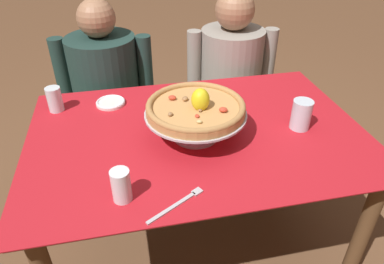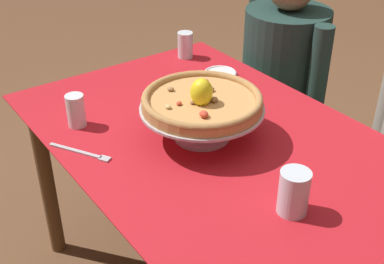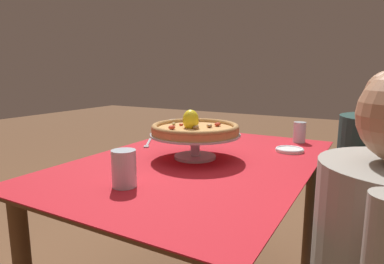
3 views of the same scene
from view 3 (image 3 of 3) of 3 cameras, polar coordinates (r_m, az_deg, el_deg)
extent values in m
cylinder|color=brown|center=(2.17, -0.19, -9.74)|extent=(0.06, 0.06, 0.71)
cylinder|color=brown|center=(1.94, 19.78, -12.90)|extent=(0.06, 0.06, 0.71)
cube|color=brown|center=(1.40, 1.26, -5.46)|extent=(1.29, 0.86, 0.02)
cube|color=red|center=(1.40, 1.26, -4.89)|extent=(1.33, 0.90, 0.00)
cylinder|color=#B7B7C1|center=(1.42, 0.54, -4.30)|extent=(0.18, 0.18, 0.01)
cylinder|color=#B7B7C1|center=(1.41, 0.54, -2.34)|extent=(0.04, 0.04, 0.09)
cylinder|color=#B7B7C1|center=(1.40, 0.54, -0.44)|extent=(0.39, 0.39, 0.01)
cylinder|color=tan|center=(1.39, 0.55, 0.24)|extent=(0.37, 0.37, 0.03)
torus|color=#AF7D47|center=(1.39, 0.55, 0.93)|extent=(0.37, 0.37, 0.02)
ellipsoid|color=#C63D28|center=(1.35, -3.51, 0.81)|extent=(0.04, 0.03, 0.02)
ellipsoid|color=#C63D28|center=(1.44, -1.91, 1.31)|extent=(0.02, 0.02, 0.01)
ellipsoid|color=#996B42|center=(1.39, 3.03, 1.10)|extent=(0.03, 0.03, 0.01)
ellipsoid|color=tan|center=(1.46, -3.18, 1.44)|extent=(0.02, 0.02, 0.01)
ellipsoid|color=tan|center=(1.38, 0.64, 1.06)|extent=(0.04, 0.04, 0.02)
ellipsoid|color=beige|center=(1.39, 0.53, 0.99)|extent=(0.02, 0.02, 0.01)
ellipsoid|color=#996B42|center=(1.50, 0.89, 1.72)|extent=(0.03, 0.03, 0.01)
ellipsoid|color=#C63D28|center=(1.43, 4.45, 1.34)|extent=(0.04, 0.03, 0.02)
ellipsoid|color=beige|center=(1.37, 0.84, 0.98)|extent=(0.03, 0.02, 0.01)
ellipsoid|color=#996B42|center=(1.40, -1.03, 1.08)|extent=(0.02, 0.02, 0.01)
ellipsoid|color=#996B42|center=(1.35, 0.68, 0.80)|extent=(0.03, 0.03, 0.01)
ellipsoid|color=beige|center=(1.37, 0.64, 0.93)|extent=(0.03, 0.02, 0.01)
ellipsoid|color=yellow|center=(1.38, -0.21, 2.12)|extent=(0.09, 0.09, 0.09)
cylinder|color=silver|center=(1.08, -11.71, -6.21)|extent=(0.08, 0.08, 0.12)
cylinder|color=silver|center=(1.10, -11.63, -8.15)|extent=(0.07, 0.07, 0.04)
cylinder|color=silver|center=(1.81, 18.14, -0.03)|extent=(0.06, 0.06, 0.11)
cylinder|color=silver|center=(1.82, 18.10, -0.75)|extent=(0.06, 0.06, 0.06)
cylinder|color=white|center=(1.80, -2.99, 0.44)|extent=(0.06, 0.06, 0.11)
cylinder|color=silver|center=(1.81, -2.98, -0.64)|extent=(0.05, 0.05, 0.04)
cylinder|color=white|center=(1.60, 16.57, -3.05)|extent=(0.13, 0.13, 0.01)
torus|color=white|center=(1.60, 16.58, -2.84)|extent=(0.13, 0.13, 0.01)
cube|color=#B7B7C1|center=(1.74, -7.51, -1.74)|extent=(0.17, 0.10, 0.01)
cube|color=#B7B7C1|center=(1.64, -7.93, -2.51)|extent=(0.04, 0.04, 0.01)
cylinder|color=#1E3833|center=(1.61, 30.04, -6.26)|extent=(0.40, 0.40, 0.48)
cylinder|color=#1E3833|center=(1.39, 29.10, -7.13)|extent=(0.08, 0.08, 0.41)
camera|label=1|loc=(2.33, -22.35, 20.00)|focal=33.07mm
camera|label=2|loc=(1.57, -60.15, 23.82)|focal=47.96mm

